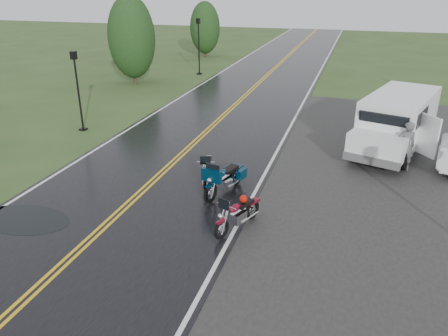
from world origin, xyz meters
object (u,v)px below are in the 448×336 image
(motorcycle_red, at_px, (222,222))
(van_white, at_px, (358,131))
(motorcycle_teal, at_px, (211,186))
(person_at_van, at_px, (405,147))
(lamp_post_near_left, at_px, (78,92))
(motorcycle_silver, at_px, (205,175))
(lamp_post_far_left, at_px, (199,47))

(motorcycle_red, bearing_deg, van_white, 86.95)
(motorcycle_teal, bearing_deg, van_white, 66.27)
(motorcycle_red, xyz_separation_m, person_at_van, (5.22, 6.79, 0.38))
(lamp_post_near_left, bearing_deg, van_white, -0.45)
(motorcycle_teal, relative_size, van_white, 0.36)
(motorcycle_red, height_order, motorcycle_silver, motorcycle_red)
(van_white, xyz_separation_m, lamp_post_far_left, (-12.26, 15.02, 0.91))
(motorcycle_teal, relative_size, person_at_van, 1.15)
(motorcycle_teal, distance_m, person_at_van, 7.85)
(motorcycle_silver, relative_size, lamp_post_near_left, 0.51)
(motorcycle_silver, relative_size, van_white, 0.31)
(person_at_van, distance_m, lamp_post_near_left, 14.81)
(lamp_post_near_left, bearing_deg, lamp_post_far_left, 87.29)
(van_white, height_order, lamp_post_near_left, lamp_post_near_left)
(van_white, bearing_deg, motorcycle_silver, -120.09)
(van_white, xyz_separation_m, person_at_van, (1.79, -0.67, -0.25))
(van_white, bearing_deg, lamp_post_near_left, -162.76)
(motorcycle_teal, xyz_separation_m, lamp_post_far_left, (-7.84, 20.49, 1.47))
(motorcycle_silver, distance_m, lamp_post_far_left, 20.90)
(motorcycle_red, xyz_separation_m, motorcycle_teal, (-0.99, 2.00, 0.07))
(motorcycle_red, relative_size, person_at_van, 1.04)
(person_at_van, xyz_separation_m, lamp_post_near_left, (-14.76, 0.77, 0.95))
(motorcycle_teal, distance_m, van_white, 7.05)
(motorcycle_red, bearing_deg, lamp_post_far_left, 133.04)
(lamp_post_near_left, bearing_deg, motorcycle_red, -38.43)
(person_at_van, bearing_deg, motorcycle_silver, 14.71)
(motorcycle_teal, xyz_separation_m, van_white, (4.42, 5.47, 0.56))
(motorcycle_silver, bearing_deg, motorcycle_red, -76.82)
(motorcycle_teal, xyz_separation_m, person_at_van, (6.21, 4.79, 0.31))
(motorcycle_silver, distance_m, lamp_post_near_left, 9.33)
(lamp_post_far_left, bearing_deg, van_white, -50.79)
(motorcycle_teal, height_order, lamp_post_near_left, lamp_post_near_left)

